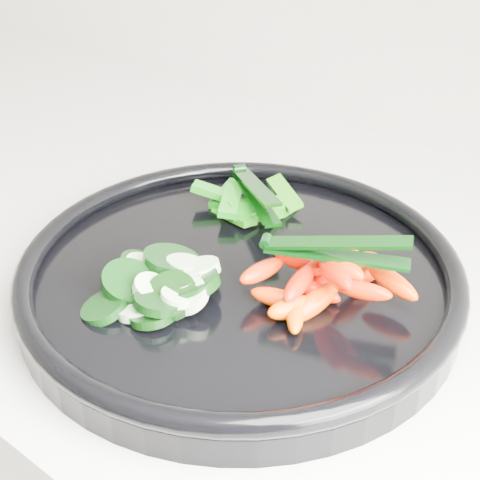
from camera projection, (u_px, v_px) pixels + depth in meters
The scene contains 7 objects.
counter at pixel (75, 401), 1.10m from camera, with size 2.02×0.62×0.93m.
veggie_tray at pixel (240, 274), 0.57m from camera, with size 0.40×0.40×0.04m.
cucumber_pile at pixel (160, 282), 0.53m from camera, with size 0.12×0.13×0.04m.
carrot_pile at pixel (324, 280), 0.52m from camera, with size 0.13×0.13×0.06m.
pepper_pile at pixel (248, 204), 0.65m from camera, with size 0.10×0.09×0.04m.
tong_carrot at pixel (332, 249), 0.50m from camera, with size 0.11×0.06×0.02m.
tong_pepper at pixel (254, 190), 0.63m from camera, with size 0.10×0.08×0.02m.
Camera 1 is at (0.70, 1.25, 1.28)m, focal length 50.00 mm.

